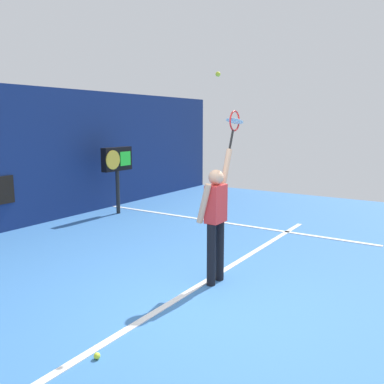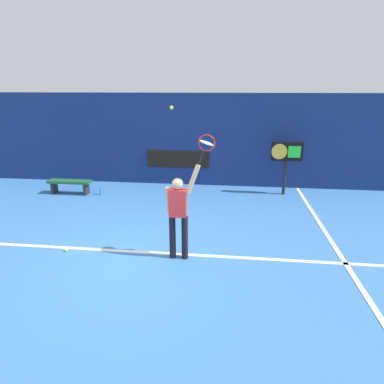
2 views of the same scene
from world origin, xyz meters
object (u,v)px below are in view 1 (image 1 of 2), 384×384
at_px(tennis_racket, 234,123).
at_px(tennis_ball, 218,74).
at_px(scoreboard_clock, 117,162).
at_px(spare_ball, 97,356).
at_px(tennis_player, 216,216).

distance_m(tennis_racket, tennis_ball, 0.90).
xyz_separation_m(tennis_racket, scoreboard_clock, (2.21, 4.49, -1.00)).
distance_m(tennis_ball, scoreboard_clock, 5.61).
bearing_deg(tennis_racket, spare_ball, -179.54).
xyz_separation_m(tennis_player, spare_ball, (-2.43, -0.03, -0.98)).
height_order(tennis_ball, scoreboard_clock, tennis_ball).
height_order(tennis_player, tennis_racket, tennis_racket).
xyz_separation_m(scoreboard_clock, spare_ball, (-5.17, -4.52, -1.31)).
relative_size(tennis_player, scoreboard_clock, 1.15).
height_order(tennis_racket, scoreboard_clock, tennis_racket).
bearing_deg(scoreboard_clock, tennis_player, -121.39).
bearing_deg(tennis_racket, scoreboard_clock, 63.80).
xyz_separation_m(tennis_racket, tennis_ball, (-0.62, -0.06, 0.65)).
distance_m(tennis_racket, spare_ball, 3.75).
xyz_separation_m(tennis_ball, scoreboard_clock, (2.83, 4.55, -1.66)).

